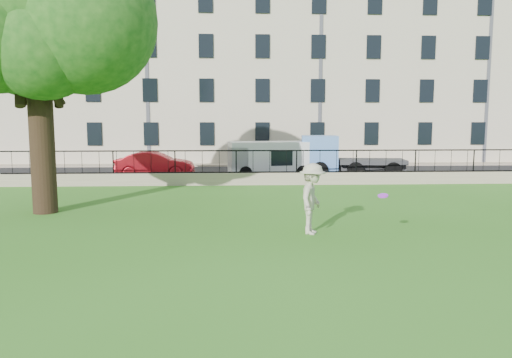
{
  "coord_description": "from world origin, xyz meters",
  "views": [
    {
      "loc": [
        -0.21,
        -12.52,
        3.3
      ],
      "look_at": [
        0.57,
        3.5,
        1.33
      ],
      "focal_mm": 35.0,
      "sensor_mm": 36.0,
      "label": 1
    }
  ],
  "objects": [
    {
      "name": "man",
      "position": [
        2.07,
        1.39,
        1.02
      ],
      "size": [
        1.18,
        1.5,
        2.03
      ],
      "primitive_type": "imported",
      "rotation": [
        0.0,
        0.0,
        1.2
      ],
      "color": "#B8B195",
      "rests_on": "ground"
    },
    {
      "name": "ground",
      "position": [
        0.0,
        0.0,
        0.0
      ],
      "size": [
        120.0,
        120.0,
        0.0
      ],
      "primitive_type": "plane",
      "color": "#306D1A",
      "rests_on": "ground"
    },
    {
      "name": "building_row",
      "position": [
        0.0,
        27.57,
        6.92
      ],
      "size": [
        56.4,
        10.4,
        13.8
      ],
      "color": "beige",
      "rests_on": "ground"
    },
    {
      "name": "retaining_wall",
      "position": [
        0.0,
        12.0,
        0.3
      ],
      "size": [
        50.0,
        0.4,
        0.6
      ],
      "primitive_type": "cube",
      "color": "gray",
      "rests_on": "ground"
    },
    {
      "name": "sidewalk",
      "position": [
        0.0,
        21.9,
        0.06
      ],
      "size": [
        60.0,
        1.4,
        0.12
      ],
      "primitive_type": "cube",
      "color": "gray",
      "rests_on": "ground"
    },
    {
      "name": "iron_railing",
      "position": [
        0.0,
        12.0,
        1.15
      ],
      "size": [
        50.0,
        0.05,
        1.13
      ],
      "color": "black",
      "rests_on": "retaining_wall"
    },
    {
      "name": "blue_truck",
      "position": [
        6.5,
        15.4,
        1.15
      ],
      "size": [
        5.67,
        2.56,
        2.3
      ],
      "primitive_type": "cube",
      "rotation": [
        0.0,
        0.0,
        -0.11
      ],
      "color": "#5F8FDE",
      "rests_on": "street"
    },
    {
      "name": "tree",
      "position": [
        -6.88,
        5.09,
        7.01
      ],
      "size": [
        8.34,
        6.54,
        10.48
      ],
      "color": "black",
      "rests_on": "ground"
    },
    {
      "name": "white_van",
      "position": [
        2.0,
        15.4,
        0.99
      ],
      "size": [
        4.91,
        2.44,
        1.98
      ],
      "primitive_type": "cube",
      "rotation": [
        0.0,
        0.0,
        0.13
      ],
      "color": "silver",
      "rests_on": "street"
    },
    {
      "name": "frisbee",
      "position": [
        3.71,
        0.11,
        1.29
      ],
      "size": [
        0.27,
        0.28,
        0.12
      ],
      "primitive_type": "cylinder",
      "rotation": [
        0.21,
        -0.14,
        -0.02
      ],
      "color": "#B228E6"
    },
    {
      "name": "street",
      "position": [
        0.0,
        16.7,
        0.01
      ],
      "size": [
        60.0,
        9.0,
        0.01
      ],
      "primitive_type": "cube",
      "color": "black",
      "rests_on": "ground"
    },
    {
      "name": "red_sedan",
      "position": [
        -4.5,
        15.4,
        0.71
      ],
      "size": [
        4.34,
        1.57,
        1.42
      ],
      "primitive_type": "imported",
      "rotation": [
        0.0,
        0.0,
        1.56
      ],
      "color": "#A2131D",
      "rests_on": "street"
    }
  ]
}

